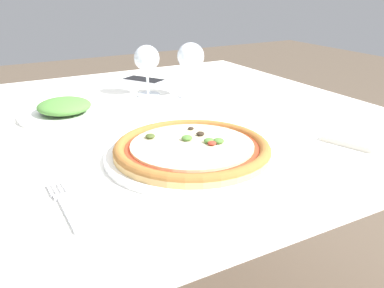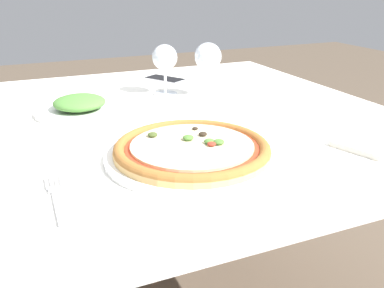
% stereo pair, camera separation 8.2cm
% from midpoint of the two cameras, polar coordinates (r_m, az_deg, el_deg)
% --- Properties ---
extents(dining_table, '(1.29, 1.15, 0.74)m').
position_cam_midpoint_polar(dining_table, '(1.08, -10.09, -1.08)').
color(dining_table, '#997047').
rests_on(dining_table, ground_plane).
extents(pizza_plate, '(0.34, 0.34, 0.04)m').
position_cam_midpoint_polar(pizza_plate, '(0.82, -2.84, -0.90)').
color(pizza_plate, white).
rests_on(pizza_plate, dining_table).
extents(fork, '(0.03, 0.17, 0.00)m').
position_cam_midpoint_polar(fork, '(0.70, -19.83, -7.66)').
color(fork, silver).
rests_on(fork, dining_table).
extents(wine_glass_far_left, '(0.08, 0.08, 0.16)m').
position_cam_midpoint_polar(wine_glass_far_left, '(1.24, -2.10, 11.35)').
color(wine_glass_far_left, silver).
rests_on(wine_glass_far_left, dining_table).
extents(wine_glass_far_right, '(0.07, 0.07, 0.15)m').
position_cam_midpoint_polar(wine_glass_far_right, '(1.27, -7.94, 11.02)').
color(wine_glass_far_right, silver).
rests_on(wine_glass_far_right, dining_table).
extents(cell_phone, '(0.13, 0.16, 0.01)m').
position_cam_midpoint_polar(cell_phone, '(1.45, -8.08, 8.35)').
color(cell_phone, white).
rests_on(cell_phone, dining_table).
extents(side_plate, '(0.23, 0.23, 0.05)m').
position_cam_midpoint_polar(side_plate, '(1.13, -18.65, 4.29)').
color(side_plate, white).
rests_on(side_plate, dining_table).
extents(napkin_folded, '(0.18, 0.15, 0.01)m').
position_cam_midpoint_polar(napkin_folded, '(0.99, 19.32, 1.06)').
color(napkin_folded, silver).
rests_on(napkin_folded, dining_table).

